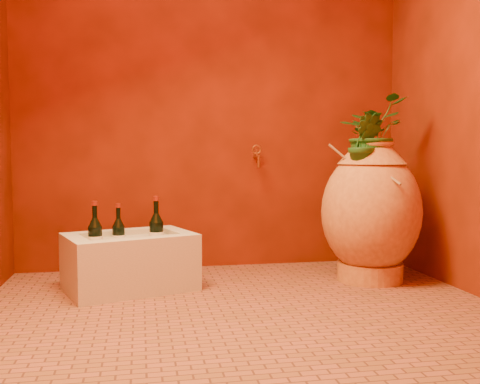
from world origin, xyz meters
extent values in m
plane|color=brown|center=(0.00, 0.00, 0.00)|extent=(2.50, 2.50, 0.00)
cube|color=#4E1504|center=(0.00, 1.00, 1.25)|extent=(2.50, 0.02, 2.50)
cylinder|color=#D2883B|center=(0.85, 0.42, 0.05)|extent=(0.48, 0.48, 0.11)
ellipsoid|color=#D2883B|center=(0.85, 0.42, 0.41)|extent=(0.73, 0.73, 0.72)
cone|color=#D2883B|center=(0.85, 0.42, 0.74)|extent=(0.50, 0.50, 0.11)
torus|color=#D2883B|center=(0.85, 0.42, 0.80)|extent=(0.31, 0.31, 0.05)
cylinder|color=olive|center=(0.77, 0.37, 0.64)|extent=(0.37, 0.15, 0.33)
cylinder|color=olive|center=(0.83, 0.30, 0.67)|extent=(0.12, 0.36, 0.19)
cylinder|color=olive|center=(0.95, 0.34, 0.68)|extent=(0.12, 0.31, 0.18)
cube|color=beige|center=(-0.53, 0.47, 0.14)|extent=(0.77, 0.64, 0.28)
cube|color=beige|center=(-0.53, 0.65, 0.29)|extent=(0.65, 0.30, 0.03)
cube|color=beige|center=(-0.53, 0.29, 0.29)|extent=(0.65, 0.30, 0.03)
cube|color=beige|center=(-0.82, 0.47, 0.29)|extent=(0.17, 0.29, 0.03)
cube|color=beige|center=(-0.25, 0.47, 0.29)|extent=(0.17, 0.29, 0.03)
cylinder|color=black|center=(-0.39, 0.54, 0.26)|extent=(0.08, 0.08, 0.19)
cone|color=black|center=(-0.39, 0.54, 0.38)|extent=(0.08, 0.08, 0.05)
cylinder|color=black|center=(-0.39, 0.54, 0.45)|extent=(0.03, 0.03, 0.07)
cylinder|color=maroon|center=(-0.39, 0.54, 0.49)|extent=(0.03, 0.03, 0.03)
cylinder|color=silver|center=(-0.39, 0.54, 0.26)|extent=(0.08, 0.08, 0.08)
cylinder|color=black|center=(-0.60, 0.56, 0.25)|extent=(0.07, 0.07, 0.16)
cone|color=black|center=(-0.60, 0.56, 0.36)|extent=(0.07, 0.07, 0.05)
cylinder|color=black|center=(-0.60, 0.56, 0.41)|extent=(0.02, 0.02, 0.06)
cylinder|color=maroon|center=(-0.60, 0.56, 0.45)|extent=(0.03, 0.03, 0.02)
cylinder|color=silver|center=(-0.60, 0.56, 0.25)|extent=(0.07, 0.07, 0.07)
cylinder|color=black|center=(-0.72, 0.48, 0.26)|extent=(0.07, 0.07, 0.18)
cone|color=black|center=(-0.72, 0.48, 0.37)|extent=(0.07, 0.07, 0.05)
cylinder|color=black|center=(-0.72, 0.48, 0.43)|extent=(0.03, 0.03, 0.07)
cylinder|color=maroon|center=(-0.72, 0.48, 0.48)|extent=(0.03, 0.03, 0.02)
cylinder|color=silver|center=(-0.72, 0.48, 0.26)|extent=(0.08, 0.08, 0.08)
cylinder|color=#A56426|center=(0.28, 0.94, 0.73)|extent=(0.02, 0.12, 0.02)
cylinder|color=#A56426|center=(0.28, 0.88, 0.69)|extent=(0.02, 0.02, 0.07)
torus|color=#A56426|center=(0.28, 0.94, 0.77)|extent=(0.06, 0.01, 0.06)
cylinder|color=#A56426|center=(0.28, 0.94, 0.75)|extent=(0.01, 0.01, 0.04)
imported|color=#1E4F1C|center=(0.85, 0.44, 0.86)|extent=(0.50, 0.49, 0.43)
imported|color=#1E4F1C|center=(0.77, 0.34, 0.80)|extent=(0.24, 0.22, 0.34)
camera|label=1|loc=(-0.47, -2.48, 0.74)|focal=40.00mm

